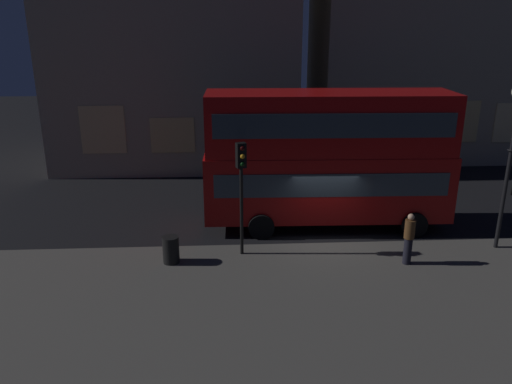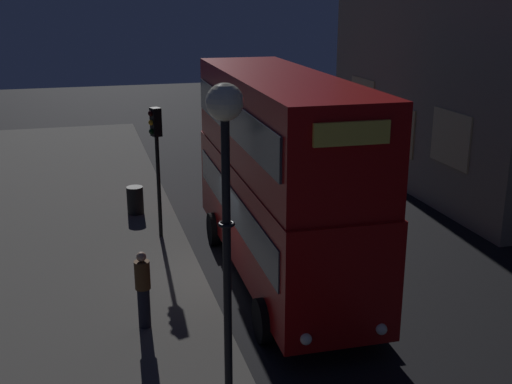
{
  "view_description": "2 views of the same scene",
  "coord_description": "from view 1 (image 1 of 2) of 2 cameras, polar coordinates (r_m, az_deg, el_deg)",
  "views": [
    {
      "loc": [
        -3.58,
        -17.85,
        8.02
      ],
      "look_at": [
        -2.54,
        1.06,
        1.57
      ],
      "focal_mm": 35.54,
      "sensor_mm": 36.0,
      "label": 1
    },
    {
      "loc": [
        15.63,
        -3.56,
        7.32
      ],
      "look_at": [
        -1.04,
        1.03,
        2.0
      ],
      "focal_mm": 44.93,
      "sensor_mm": 36.0,
      "label": 2
    }
  ],
  "objects": [
    {
      "name": "ground_plane",
      "position": [
        19.89,
        7.53,
        -5.14
      ],
      "size": [
        80.0,
        80.0,
        0.0
      ],
      "primitive_type": "plane",
      "color": "black"
    },
    {
      "name": "sidewalk_slab",
      "position": [
        15.22,
        11.24,
        -13.12
      ],
      "size": [
        44.0,
        9.33,
        0.12
      ],
      "primitive_type": "cube",
      "color": "#4C4944",
      "rests_on": "ground"
    },
    {
      "name": "building_with_clock",
      "position": [
        30.75,
        -9.08,
        18.4
      ],
      "size": [
        13.38,
        9.03,
        15.83
      ],
      "color": "tan",
      "rests_on": "ground"
    },
    {
      "name": "double_decker_bus",
      "position": [
        20.14,
        8.07,
        4.21
      ],
      "size": [
        9.83,
        2.97,
        5.44
      ],
      "rotation": [
        0.0,
        0.0,
        -0.02
      ],
      "color": "#9E0C0C",
      "rests_on": "ground"
    },
    {
      "name": "traffic_light_near_kerb",
      "position": [
        17.12,
        -1.66,
        1.83
      ],
      "size": [
        0.38,
        0.4,
        4.04
      ],
      "rotation": [
        0.0,
        0.0,
        0.3
      ],
      "color": "black",
      "rests_on": "sidewalk_slab"
    },
    {
      "name": "pedestrian",
      "position": [
        17.86,
        16.83,
        -4.99
      ],
      "size": [
        0.35,
        0.35,
        1.82
      ],
      "rotation": [
        0.0,
        0.0,
        2.37
      ],
      "color": "black",
      "rests_on": "sidewalk_slab"
    },
    {
      "name": "litter_bin",
      "position": [
        17.61,
        -9.56,
        -6.42
      ],
      "size": [
        0.57,
        0.57,
        0.95
      ],
      "primitive_type": "cylinder",
      "color": "black",
      "rests_on": "sidewalk_slab"
    }
  ]
}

